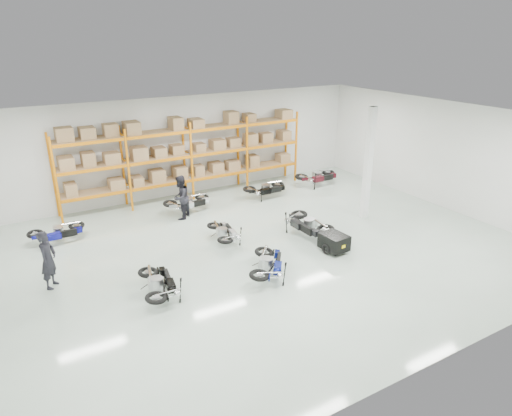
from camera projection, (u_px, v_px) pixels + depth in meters
room at (261, 189)px, 15.10m from camera, size 18.00×18.00×18.00m
pallet_rack at (187, 149)px, 20.30m from camera, size 11.28×0.98×3.62m
structural_column at (368, 164)px, 17.94m from camera, size 0.25×0.25×4.50m
moto_blue_centre at (269, 261)px, 14.00m from camera, size 1.81×2.00×1.18m
moto_silver_left at (225, 230)px, 16.35m from camera, size 1.04×1.71×1.04m
moto_black_far_left at (159, 280)px, 12.93m from camera, size 1.17×1.90×1.15m
moto_touring_right at (307, 220)px, 16.88m from camera, size 0.98×1.96×1.27m
trailer at (334, 242)px, 15.67m from camera, size 0.81×1.54×0.64m
moto_back_a at (57, 229)px, 16.32m from camera, size 1.73×0.92×1.10m
moto_back_b at (188, 200)px, 19.14m from camera, size 1.81×0.97×1.14m
moto_back_c at (266, 186)px, 20.80m from camera, size 1.81×0.94×1.15m
moto_back_d at (318, 174)px, 22.43m from camera, size 1.95×1.02×1.25m
person_left at (48, 260)px, 13.33m from camera, size 0.71×0.78×1.80m
person_back at (181, 197)px, 18.31m from camera, size 1.11×1.10×1.81m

